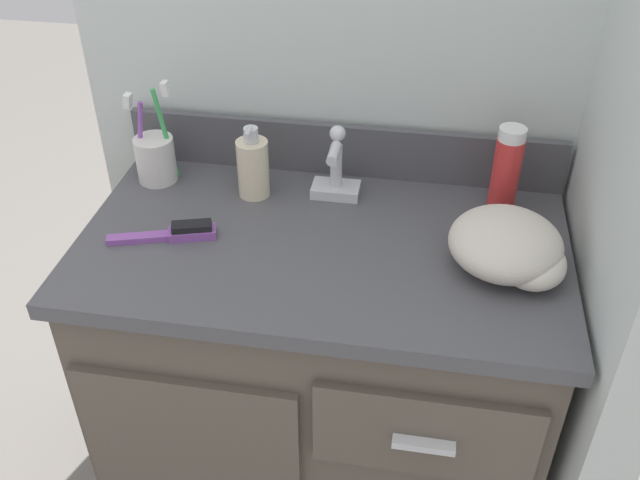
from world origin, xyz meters
The scene contains 9 objects.
wall_back centered at (0.00, 0.29, 1.10)m, with size 1.03×0.08×2.20m, color silver.
vanity centered at (0.00, 0.00, 0.41)m, with size 0.85×0.50×0.78m.
backsplash centered at (0.00, 0.23, 0.83)m, with size 0.85×0.02×0.10m.
sink_faucet centered at (0.00, 0.15, 0.83)m, with size 0.09×0.09×0.14m.
toothbrush_cup centered at (-0.35, 0.15, 0.83)m, with size 0.09×0.08×0.20m.
soap_dispenser centered at (-0.15, 0.13, 0.84)m, with size 0.06×0.06×0.14m.
shaving_cream_can centered at (0.31, 0.15, 0.86)m, with size 0.05×0.05×0.17m.
hairbrush centered at (-0.25, -0.03, 0.79)m, with size 0.19×0.08×0.03m.
hand_towel centered at (0.31, -0.02, 0.82)m, with size 0.19×0.19×0.09m.
Camera 1 is at (0.16, -0.98, 1.51)m, focal length 40.00 mm.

